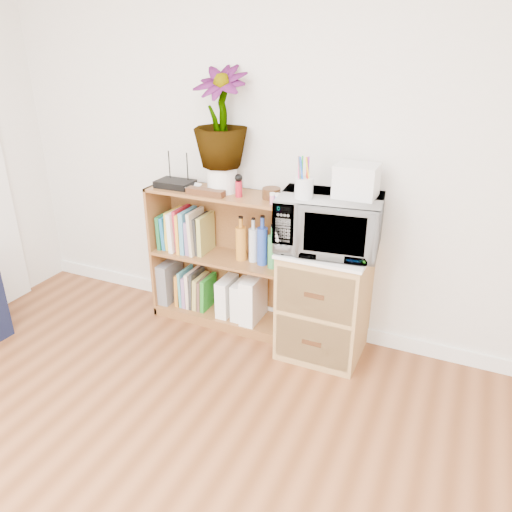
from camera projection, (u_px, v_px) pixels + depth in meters
The scene contains 21 objects.
skirting_board at pixel (277, 314), 3.55m from camera, with size 4.00×0.02×0.10m, color white.
bookshelf at pixel (223, 259), 3.39m from camera, with size 1.00×0.30×0.95m, color brown.
wicker_unit at pixel (324, 303), 3.10m from camera, with size 0.50×0.45×0.70m, color #9E7542.
microwave at pixel (329, 223), 2.87m from camera, with size 0.58×0.39×0.32m, color silver.
pen_cup at pixel (304, 188), 2.76m from camera, with size 0.10×0.10×0.11m, color silver.
small_appliance at pixel (356, 181), 2.77m from camera, with size 0.23×0.19×0.18m, color silver.
router at pixel (175, 184), 3.30m from camera, with size 0.24×0.17×0.04m, color black.
white_bowl at pixel (191, 187), 3.24m from camera, with size 0.13×0.13×0.03m, color silver.
plant_pot at pixel (222, 179), 3.18m from camera, with size 0.19×0.19×0.16m, color white.
potted_plant at pixel (220, 118), 3.02m from camera, with size 0.34×0.34×0.60m, color #3B8033.
trinket_box at pixel (206, 192), 3.13m from camera, with size 0.25×0.06×0.04m, color #38210F.
kokeshi_doll at pixel (239, 189), 3.09m from camera, with size 0.04×0.04×0.10m, color maroon.
wooden_bowl at pixel (271, 193), 3.06m from camera, with size 0.11×0.11×0.07m, color #351C0E.
paint_jars at pixel (277, 201), 2.95m from camera, with size 0.10×0.04×0.05m, color pink.
file_box at pixel (170, 280), 3.66m from camera, with size 0.09×0.24×0.30m, color slate.
magazine_holder_left at pixel (227, 296), 3.48m from camera, with size 0.08×0.21×0.27m, color white.
magazine_holder_mid at pixel (242, 299), 3.44m from camera, with size 0.08×0.21×0.27m, color white.
magazine_holder_right at pixel (253, 298), 3.40m from camera, with size 0.10×0.26×0.32m, color white.
cookbooks at pixel (185, 231), 3.43m from camera, with size 0.34×0.20×0.30m.
liquor_bottles at pixel (267, 243), 3.20m from camera, with size 0.46×0.07×0.32m.
lower_books at pixel (195, 289), 3.59m from camera, with size 0.25×0.19×0.28m.
Camera 1 is at (1.13, -0.62, 1.89)m, focal length 35.00 mm.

